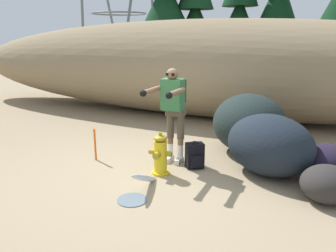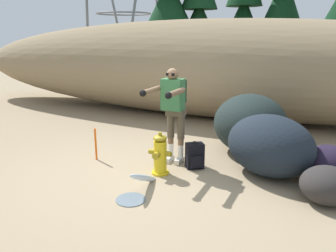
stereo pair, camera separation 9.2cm
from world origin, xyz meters
name	(u,v)px [view 1 (the left image)]	position (x,y,z in m)	size (l,w,h in m)	color
ground_plane	(145,172)	(0.00, 0.00, -0.02)	(56.00, 56.00, 0.04)	#998466
dirt_embankment	(213,69)	(0.00, 4.35, 1.33)	(16.82, 3.20, 2.66)	#897556
fire_hydrant	(160,155)	(0.29, -0.01, 0.33)	(0.39, 0.34, 0.72)	gold
hydrant_water_jet	(143,182)	(0.29, -0.66, 0.13)	(0.42, 1.08, 0.50)	silver
utility_worker	(173,104)	(0.31, 0.52, 1.09)	(0.56, 0.99, 1.70)	beige
spare_backpack	(195,156)	(0.74, 0.47, 0.22)	(0.36, 0.36, 0.47)	black
boulder_large	(249,123)	(1.45, 1.67, 0.58)	(1.40, 1.46, 1.15)	#1E2827
boulder_mid	(270,145)	(1.95, 0.68, 0.50)	(1.48, 1.11, 1.01)	#1B232C
boulder_small	(327,163)	(2.83, 0.75, 0.30)	(0.72, 0.77, 0.59)	#21192C
boulder_outlier	(328,184)	(2.81, -0.01, 0.26)	(0.73, 0.69, 0.53)	#2D2928
pine_tree_far_left	(165,0)	(-3.13, 8.40, 3.59)	(2.71, 2.71, 6.16)	#47331E
pine_tree_left	(195,18)	(-2.06, 9.00, 2.87)	(2.32, 2.32, 5.27)	#47331E
pine_tree_center	(239,16)	(-0.54, 10.56, 3.02)	(2.41, 2.41, 5.68)	#47331E
survey_stake	(95,145)	(-1.06, 0.12, 0.30)	(0.04, 0.04, 0.60)	#E55914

